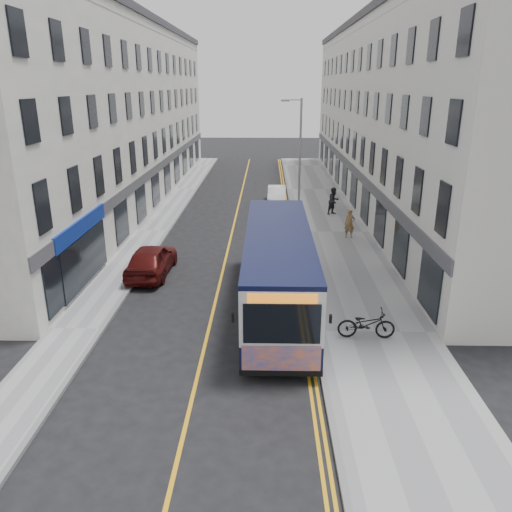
{
  "coord_description": "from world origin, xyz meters",
  "views": [
    {
      "loc": [
        2.18,
        -17.9,
        8.83
      ],
      "look_at": [
        1.71,
        2.97,
        1.6
      ],
      "focal_mm": 35.0,
      "sensor_mm": 36.0,
      "label": 1
    }
  ],
  "objects_px": {
    "city_bus": "(278,267)",
    "pedestrian_far": "(334,201)",
    "car_maroon": "(151,260)",
    "car_white": "(277,195)",
    "pedestrian_near": "(350,224)",
    "bicycle": "(366,324)",
    "streetlamp": "(299,158)"
  },
  "relations": [
    {
      "from": "city_bus",
      "to": "pedestrian_far",
      "type": "relative_size",
      "value": 5.99
    },
    {
      "from": "bicycle",
      "to": "car_maroon",
      "type": "relative_size",
      "value": 0.46
    },
    {
      "from": "streetlamp",
      "to": "car_maroon",
      "type": "xyz_separation_m",
      "value": [
        -7.57,
        -9.28,
        -3.61
      ]
    },
    {
      "from": "pedestrian_far",
      "to": "car_maroon",
      "type": "height_order",
      "value": "pedestrian_far"
    },
    {
      "from": "city_bus",
      "to": "pedestrian_far",
      "type": "distance_m",
      "value": 15.92
    },
    {
      "from": "streetlamp",
      "to": "pedestrian_near",
      "type": "bearing_deg",
      "value": -47.81
    },
    {
      "from": "bicycle",
      "to": "car_white",
      "type": "distance_m",
      "value": 22.19
    },
    {
      "from": "city_bus",
      "to": "car_maroon",
      "type": "relative_size",
      "value": 2.52
    },
    {
      "from": "bicycle",
      "to": "car_maroon",
      "type": "xyz_separation_m",
      "value": [
        -9.19,
        6.42,
        0.11
      ]
    },
    {
      "from": "city_bus",
      "to": "bicycle",
      "type": "distance_m",
      "value": 4.33
    },
    {
      "from": "streetlamp",
      "to": "pedestrian_near",
      "type": "relative_size",
      "value": 4.72
    },
    {
      "from": "pedestrian_far",
      "to": "pedestrian_near",
      "type": "bearing_deg",
      "value": -124.43
    },
    {
      "from": "pedestrian_far",
      "to": "car_white",
      "type": "distance_m",
      "value": 5.55
    },
    {
      "from": "bicycle",
      "to": "pedestrian_far",
      "type": "height_order",
      "value": "pedestrian_far"
    },
    {
      "from": "pedestrian_far",
      "to": "car_maroon",
      "type": "distance_m",
      "value": 15.54
    },
    {
      "from": "streetlamp",
      "to": "pedestrian_near",
      "type": "distance_m",
      "value": 5.54
    },
    {
      "from": "bicycle",
      "to": "car_maroon",
      "type": "height_order",
      "value": "car_maroon"
    },
    {
      "from": "bicycle",
      "to": "streetlamp",
      "type": "bearing_deg",
      "value": 7.1
    },
    {
      "from": "car_maroon",
      "to": "car_white",
      "type": "bearing_deg",
      "value": -110.23
    },
    {
      "from": "car_white",
      "to": "pedestrian_near",
      "type": "bearing_deg",
      "value": -65.09
    },
    {
      "from": "streetlamp",
      "to": "bicycle",
      "type": "xyz_separation_m",
      "value": [
        1.62,
        -15.7,
        -3.72
      ]
    },
    {
      "from": "streetlamp",
      "to": "car_white",
      "type": "relative_size",
      "value": 2.03
    },
    {
      "from": "city_bus",
      "to": "pedestrian_near",
      "type": "height_order",
      "value": "city_bus"
    },
    {
      "from": "city_bus",
      "to": "pedestrian_near",
      "type": "relative_size",
      "value": 6.69
    },
    {
      "from": "bicycle",
      "to": "pedestrian_near",
      "type": "distance_m",
      "value": 12.54
    },
    {
      "from": "pedestrian_near",
      "to": "car_white",
      "type": "xyz_separation_m",
      "value": [
        -4.16,
        9.54,
        -0.32
      ]
    },
    {
      "from": "pedestrian_near",
      "to": "pedestrian_far",
      "type": "distance_m",
      "value": 5.63
    },
    {
      "from": "pedestrian_far",
      "to": "car_maroon",
      "type": "bearing_deg",
      "value": -168.2
    },
    {
      "from": "pedestrian_near",
      "to": "car_maroon",
      "type": "bearing_deg",
      "value": -147.82
    },
    {
      "from": "pedestrian_far",
      "to": "car_white",
      "type": "relative_size",
      "value": 0.48
    },
    {
      "from": "streetlamp",
      "to": "pedestrian_far",
      "type": "relative_size",
      "value": 4.23
    },
    {
      "from": "bicycle",
      "to": "pedestrian_near",
      "type": "height_order",
      "value": "pedestrian_near"
    }
  ]
}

